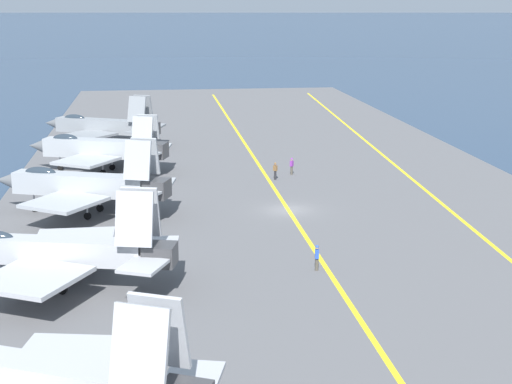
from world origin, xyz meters
The scene contains 12 objects.
ground_plane centered at (0.00, 0.00, 0.00)m, with size 2000.00×2000.00×0.00m, color navy.
carrier_deck centered at (0.00, 0.00, 0.20)m, with size 186.80×50.74×0.40m, color #565659.
deck_stripe_foul_line centered at (0.00, -13.95, 0.40)m, with size 168.12×0.36×0.01m, color yellow.
deck_stripe_centerline centered at (0.00, 0.00, 0.40)m, with size 168.12×0.36×0.01m, color yellow.
parked_jet_nearest centered at (-33.91, 16.69, 2.86)m, with size 12.30×16.25×6.65m.
parked_jet_second centered at (-16.52, 17.71, 2.84)m, with size 13.41×16.39×6.57m.
parked_jet_third centered at (0.63, 17.35, 3.03)m, with size 13.50×15.73×6.73m.
parked_jet_fourth centered at (17.47, 17.10, 2.95)m, with size 13.27×15.39×6.18m.
parked_jet_fifth centered at (33.27, 17.64, 2.81)m, with size 12.28×15.60×6.40m.
crew_brown_vest centered at (11.64, -0.68, 1.37)m, with size 0.45×0.45×1.77m.
crew_purple_vest centered at (13.67, -2.72, 1.38)m, with size 0.46×0.44×1.78m.
crew_blue_vest centered at (-15.58, 0.74, 1.38)m, with size 0.42×0.32×1.78m.
Camera 1 is at (-64.57, 11.33, 18.24)m, focal length 55.00 mm.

